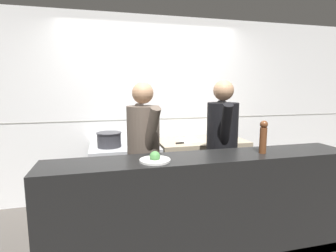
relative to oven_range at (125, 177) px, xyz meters
name	(u,v)px	position (x,y,z in m)	size (l,w,h in m)	color
ground_plane	(177,243)	(0.44, -0.93, -0.44)	(14.00, 14.00, 0.00)	#4C4742
wall_back_tiled	(152,109)	(0.44, 0.40, 0.86)	(8.00, 0.06, 2.60)	white
oven_range	(125,177)	(0.00, 0.00, 0.00)	(0.87, 0.71, 0.87)	#232326
prep_counter	(201,171)	(1.07, 0.00, 0.00)	(1.21, 0.65, 0.88)	gray
pass_counter	(205,209)	(0.63, -1.23, 0.06)	(2.85, 0.45, 1.00)	black
stock_pot	(109,139)	(-0.19, -0.06, 0.53)	(0.31, 0.31, 0.19)	#2D2D33
sauce_pot	(139,137)	(0.19, -0.02, 0.54)	(0.31, 0.31, 0.19)	#2D2D33
mixing_bowl_steel	(190,137)	(0.89, 0.00, 0.50)	(0.26, 0.26, 0.10)	#B7BABF
chefs_knife	(187,143)	(0.81, -0.14, 0.45)	(0.39, 0.08, 0.02)	#B7BABF
plated_dish_main	(155,159)	(0.15, -1.28, 0.59)	(0.26, 0.26, 0.09)	white
pepper_mill	(263,136)	(1.18, -1.26, 0.73)	(0.07, 0.07, 0.31)	brown
chef_head_cook	(144,153)	(0.14, -0.69, 0.49)	(0.41, 0.73, 1.66)	black
chef_sous	(222,148)	(1.03, -0.71, 0.50)	(0.43, 0.73, 1.69)	black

